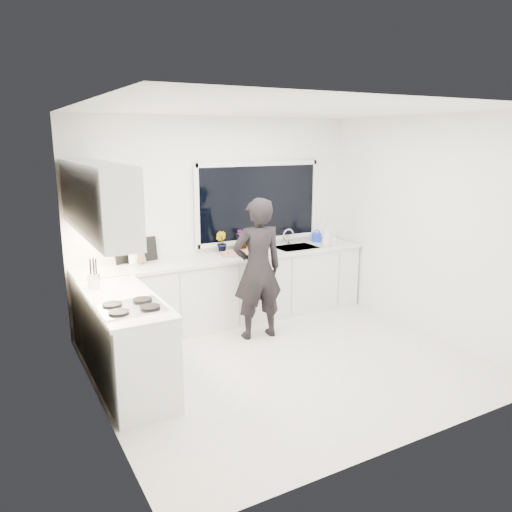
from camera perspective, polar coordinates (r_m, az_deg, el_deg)
floor at (r=5.66m, az=3.60°, el=-12.14°), size 4.00×3.50×0.02m
wall_back at (r=6.74m, az=-4.31°, el=4.17°), size 4.00×0.02×2.70m
wall_left at (r=4.49m, az=-18.33°, el=-1.18°), size 0.02×3.50×2.70m
wall_right at (r=6.51m, az=18.89°, el=3.16°), size 0.02×3.50×2.70m
ceiling at (r=5.12m, az=4.06°, el=16.54°), size 4.00×3.50×0.02m
window at (r=6.95m, az=0.31°, el=6.15°), size 1.80×0.02×1.00m
base_cabinets_back at (r=6.68m, az=-3.05°, el=-3.93°), size 3.92×0.58×0.88m
base_cabinets_left at (r=5.17m, az=-14.60°, el=-9.68°), size 0.58×1.60×0.88m
countertop_back at (r=6.55m, az=-3.07°, el=-0.11°), size 3.94×0.62×0.04m
countertop_left at (r=5.01m, az=-14.90°, el=-4.82°), size 0.62×1.60×0.04m
upper_cabinets at (r=5.12m, az=-17.83°, el=6.29°), size 0.34×2.10×0.70m
sink at (r=7.07m, az=4.57°, el=0.63°), size 0.58×0.42×0.14m
faucet at (r=7.20m, az=3.72°, el=2.18°), size 0.03×0.03×0.22m
stovetop at (r=4.67m, az=-14.09°, el=-5.66°), size 0.56×0.48×0.03m
person at (r=6.05m, az=0.19°, el=-1.51°), size 0.67×0.48×1.74m
pizza_tray at (r=6.57m, az=-2.08°, el=0.26°), size 0.52×0.43×0.03m
pizza at (r=6.57m, az=-2.08°, el=0.41°), size 0.48×0.38×0.01m
watering_can at (r=7.44m, az=6.94°, el=2.12°), size 0.17×0.17×0.13m
paper_towel_roll at (r=6.19m, az=-13.85°, el=0.16°), size 0.14×0.14×0.26m
knife_block at (r=6.25m, az=-13.38°, el=0.12°), size 0.16×0.14×0.22m
utensil_crock at (r=5.37m, az=-18.03°, el=-2.70°), size 0.16×0.16×0.16m
picture_frame_large at (r=6.30m, az=-15.04°, el=0.40°), size 0.21×0.10×0.28m
picture_frame_small at (r=6.38m, az=-12.35°, el=0.80°), size 0.25×0.04×0.30m
herb_plants at (r=6.76m, az=-1.95°, el=1.74°), size 0.84×0.21×0.29m
soap_bottles at (r=7.16m, az=8.19°, el=2.32°), size 0.26×0.18×0.33m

